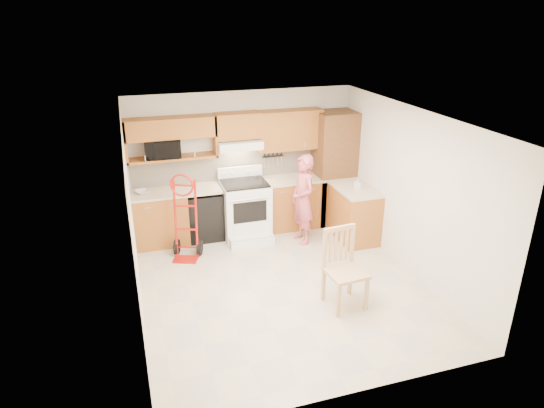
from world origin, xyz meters
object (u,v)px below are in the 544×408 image
microwave (162,148)px  hand_truck (185,221)px  dining_chair (346,270)px  person (303,200)px  range (246,205)px

microwave → hand_truck: bearing=-74.8°
microwave → dining_chair: 3.65m
person → dining_chair: bearing=-10.2°
person → hand_truck: bearing=-96.5°
hand_truck → person: bearing=21.0°
dining_chair → range: bearing=102.0°
microwave → dining_chair: microwave is taller
microwave → dining_chair: size_ratio=0.53×
range → person: 1.02m
person → dining_chair: (-0.14, -1.99, -0.24)m
microwave → hand_truck: size_ratio=0.44×
person → hand_truck: size_ratio=1.21×
hand_truck → dining_chair: (1.87, -2.00, -0.10)m
range → hand_truck: size_ratio=0.91×
microwave → range: microwave is taller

